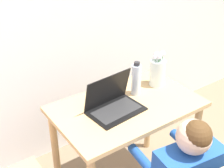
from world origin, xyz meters
TOP-DOWN VIEW (x-y plane):
  - wall_back at (0.00, 2.23)m, footprint 6.40×0.05m
  - dining_table at (-0.10, 1.53)m, footprint 0.97×0.60m
  - laptop at (-0.20, 1.54)m, footprint 0.36×0.26m
  - flower_vase at (0.24, 1.62)m, footprint 0.11×0.11m
  - water_bottle at (0.04, 1.60)m, footprint 0.07×0.07m

SIDE VIEW (x-z plane):
  - dining_table at x=-0.10m, z-range 0.25..1.00m
  - laptop at x=-0.20m, z-range 0.69..0.92m
  - flower_vase at x=0.24m, z-range 0.73..1.00m
  - water_bottle at x=0.04m, z-range 0.74..0.99m
  - wall_back at x=0.00m, z-range 0.00..2.50m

